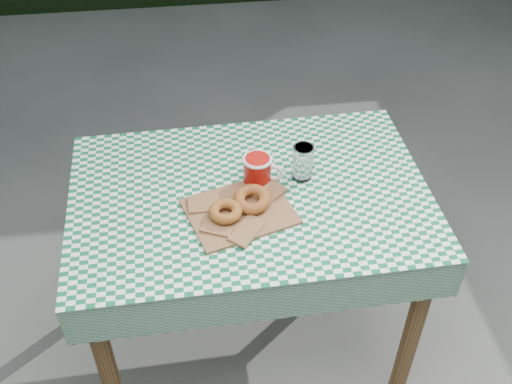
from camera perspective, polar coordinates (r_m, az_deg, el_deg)
ground at (r=2.62m, az=-3.07°, el=-9.91°), size 60.00×60.00×0.00m
table at (r=2.21m, az=-0.50°, el=-7.44°), size 1.15×0.78×0.75m
tablecloth at (r=1.94m, az=-0.56°, el=-0.17°), size 1.17×0.80×0.01m
paper_bag at (r=1.87m, az=-1.55°, el=-1.76°), size 0.37×0.33×0.02m
bagel_front at (r=1.83m, az=-2.89°, el=-1.84°), size 0.14×0.14×0.03m
bagel_back at (r=1.87m, az=-0.39°, el=-0.69°), size 0.14×0.14×0.04m
coffee_mug at (r=1.95m, az=0.13°, el=2.04°), size 0.23×0.23×0.10m
drinking_glass at (r=1.97m, az=4.42°, el=2.81°), size 0.09×0.09×0.12m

